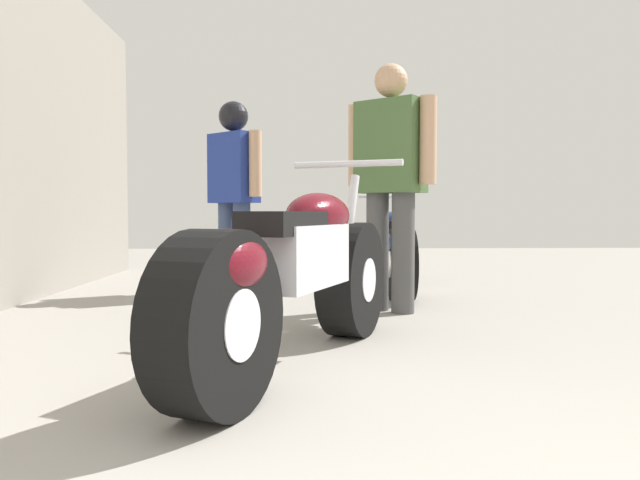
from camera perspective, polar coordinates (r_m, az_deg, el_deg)
ground_plane at (r=3.91m, az=4.92°, el=-7.77°), size 16.04×16.04×0.00m
motorcycle_maroon_cruiser at (r=2.71m, az=-2.26°, el=-3.49°), size 1.06×2.03×0.99m
motorcycle_black_naked at (r=5.48m, az=6.92°, el=-0.92°), size 0.56×1.89×0.88m
mechanic_in_blue at (r=4.31m, az=6.67°, el=6.35°), size 0.61×0.52×1.74m
mechanic_with_helmet at (r=5.34m, az=-8.14°, el=5.75°), size 0.55×0.52×1.67m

